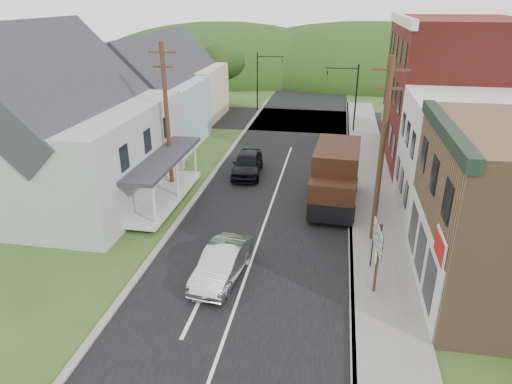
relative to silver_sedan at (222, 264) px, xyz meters
The scene contains 24 objects.
ground 1.58m from the silver_sedan, 45.53° to the left, with size 120.00×120.00×0.00m, color #2D4719.
road 11.07m from the silver_sedan, 84.88° to the left, with size 9.00×90.00×0.02m, color black.
cross_road 28.03m from the silver_sedan, 87.98° to the left, with size 60.00×9.00×0.02m, color black.
sidewalk_right 11.35m from the silver_sedan, 52.59° to the left, with size 2.80×55.00×0.15m, color slate.
curb_right 10.59m from the silver_sedan, 58.42° to the left, with size 0.20×55.00×0.15m, color slate.
curb_left 9.74m from the silver_sedan, 112.14° to the left, with size 0.30×55.00×0.12m, color slate.
storefront_white 15.15m from the silver_sedan, 34.69° to the left, with size 8.00×7.00×6.50m, color silver.
storefront_red 22.21m from the silver_sedan, 55.69° to the left, with size 8.00×12.00×10.00m, color maroon.
house_gray 13.52m from the silver_sedan, 147.55° to the left, with size 10.20×12.24×8.35m.
house_blue 20.82m from the silver_sedan, 119.08° to the left, with size 7.14×8.16×7.28m.
house_cream 29.13m from the silver_sedan, 111.27° to the left, with size 7.14×8.16×7.28m.
utility_pole_right 8.90m from the silver_sedan, 34.37° to the left, with size 1.60×0.26×9.00m.
utility_pole_left 11.27m from the silver_sedan, 121.48° to the left, with size 1.60×0.26×9.00m.
traffic_signal_right 25.25m from the silver_sedan, 77.82° to the left, with size 2.87×0.20×6.00m.
traffic_signal_left 31.82m from the silver_sedan, 96.01° to the left, with size 2.87×0.20×6.00m.
tree_left_b 21.05m from the silver_sedan, 140.92° to the left, with size 4.80×4.80×6.94m.
tree_left_c 28.16m from the silver_sedan, 130.62° to the left, with size 5.80×5.80×8.41m.
tree_left_d 34.22m from the silver_sedan, 103.65° to the left, with size 4.80×4.80×6.94m.
forested_ridge 56.02m from the silver_sedan, 88.99° to the left, with size 90.00×30.00×16.00m, color #1D3810.
silver_sedan is the anchor object (origin of this frame).
dark_sedan 12.56m from the silver_sedan, 96.17° to the left, with size 1.87×4.66×1.59m, color black.
delivery_van 9.74m from the silver_sedan, 61.68° to the left, with size 2.85×6.28×3.44m.
route_sign_cluster 6.53m from the silver_sedan, ahead, with size 0.25×1.76×3.08m.
warning_sign 6.70m from the silver_sedan, 16.43° to the left, with size 0.12×0.70×2.54m.
Camera 1 is at (3.41, -17.28, 11.34)m, focal length 32.00 mm.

